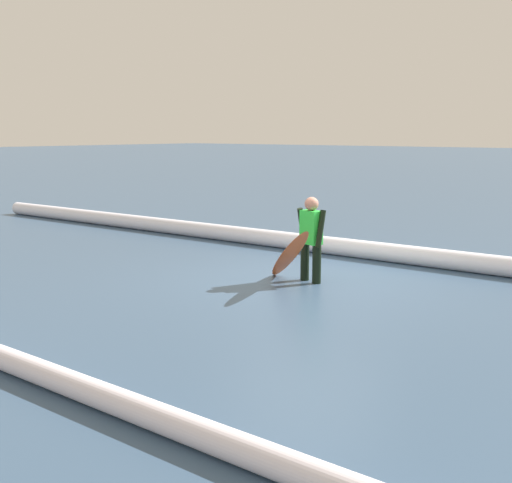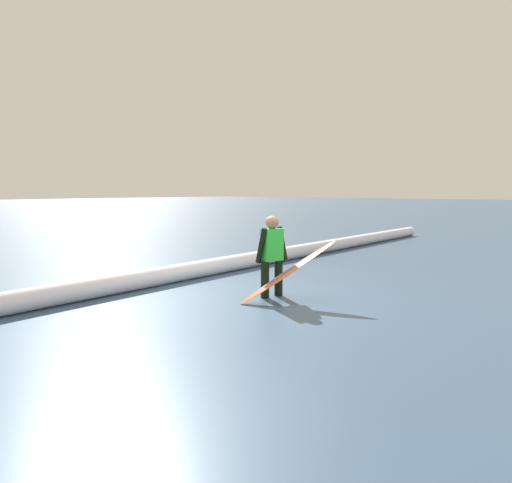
# 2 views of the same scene
# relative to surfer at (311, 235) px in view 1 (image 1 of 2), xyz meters

# --- Properties ---
(ground_plane) EXTENTS (178.26, 178.26, 0.00)m
(ground_plane) POSITION_rel_surfer_xyz_m (0.17, -0.15, -0.75)
(ground_plane) COLOR #38516D
(surfer) EXTENTS (0.51, 0.33, 1.36)m
(surfer) POSITION_rel_surfer_xyz_m (0.00, 0.00, 0.00)
(surfer) COLOR black
(surfer) RESTS_ON ground_plane
(surfboard) EXTENTS (1.44, 1.16, 1.00)m
(surfboard) POSITION_rel_surfer_xyz_m (0.11, 0.44, -0.27)
(surfboard) COLOR #E55926
(surfboard) RESTS_ON ground_plane
(wave_crest_foreground) EXTENTS (23.12, 1.23, 0.34)m
(wave_crest_foreground) POSITION_rel_surfer_xyz_m (-0.15, -2.21, -0.58)
(wave_crest_foreground) COLOR white
(wave_crest_foreground) RESTS_ON ground_plane
(wave_crest_midground) EXTENTS (24.88, 0.76, 0.24)m
(wave_crest_midground) POSITION_rel_surfer_xyz_m (-1.82, 5.05, -0.64)
(wave_crest_midground) COLOR white
(wave_crest_midground) RESTS_ON ground_plane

